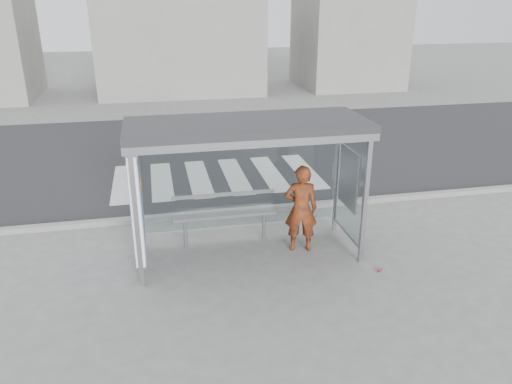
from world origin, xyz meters
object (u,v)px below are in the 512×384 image
Objects in this scene: bus_shelter at (227,157)px; person at (301,209)px; soda_can at (379,270)px; bench at (225,215)px.

bus_shelter reaches higher than person.
bus_shelter reaches higher than soda_can.
bus_shelter is at bearing 155.61° from soda_can.
bench is 3.12m from soda_can.
bench is at bearing 88.85° from bus_shelter.
soda_can is at bearing -33.36° from bench.
person is 16.33× the size of soda_can.
person reaches higher than soda_can.
soda_can is (2.57, -1.17, -1.95)m from bus_shelter.
bench is (0.01, 0.52, -1.37)m from bus_shelter.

